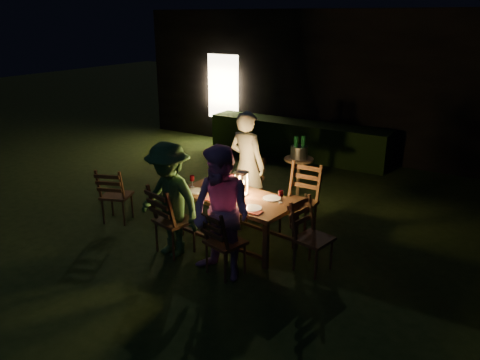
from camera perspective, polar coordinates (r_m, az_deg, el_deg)
The scene contains 29 objects.
garden_envelope at distance 12.56m, azimuth 14.04°, elevation 12.09°, with size 40.00×40.00×3.20m.
dining_table at distance 6.48m, azimuth -0.50°, elevation -2.52°, with size 1.77×1.03×0.70m.
chair_near_left at distance 6.38m, azimuth -8.08°, elevation -6.24°, with size 0.55×0.58×1.02m.
chair_near_right at distance 5.83m, azimuth -1.90°, elevation -8.90°, with size 0.52×0.54×0.94m.
chair_far_left at distance 7.42m, azimuth 0.60°, elevation -2.33°, with size 0.50×0.53×1.00m.
chair_far_right at distance 6.89m, azimuth 7.14°, elevation -4.07°, with size 0.48×0.52×1.07m.
chair_end at distance 5.99m, azimuth 8.75°, elevation -8.31°, with size 0.53×0.50×0.94m.
chair_spare at distance 7.52m, azimuth -14.78°, elevation -2.90°, with size 0.55×0.56×0.93m.
person_house_side at distance 7.27m, azimuth 0.86°, elevation 1.83°, with size 0.62×0.41×1.71m, color beige.
person_opp_right at distance 5.56m, azimuth -2.28°, elevation -4.16°, with size 0.81×0.63×1.66m, color #CE8DCB.
person_opp_left at distance 6.17m, azimuth -8.60°, elevation -2.44°, with size 1.01×0.58×1.56m, color #2C592D.
lantern at distance 6.41m, azimuth 0.13°, elevation -0.62°, with size 0.16×0.16×0.35m.
plate_far_left at distance 6.95m, azimuth -2.86°, elevation -0.34°, with size 0.25×0.25×0.01m, color white.
plate_near_left at distance 6.65m, azimuth -5.38°, elevation -1.34°, with size 0.25×0.25×0.01m, color white.
plate_far_right at distance 6.36m, azimuth 3.90°, elevation -2.25°, with size 0.25×0.25×0.01m, color white.
plate_near_right at distance 6.03m, azimuth 1.48°, elevation -3.45°, with size 0.25×0.25×0.01m, color white.
wineglass_a at distance 6.81m, azimuth -0.96°, elevation -0.02°, with size 0.06×0.06×0.18m, color #59070F, non-canonical shape.
wineglass_b at distance 6.80m, azimuth -5.84°, elevation -0.15°, with size 0.06×0.06×0.18m, color #59070F, non-canonical shape.
wineglass_c at distance 6.05m, azimuth 0.01°, elevation -2.58°, with size 0.06×0.06×0.18m, color #59070F, non-canonical shape.
wineglass_d at distance 6.22m, azimuth 4.98°, elevation -2.02°, with size 0.06×0.06×0.18m, color #59070F, non-canonical shape.
wineglass_e at distance 6.27m, azimuth -2.95°, elevation -1.77°, with size 0.06×0.06×0.18m, color silver, non-canonical shape.
bottle_table at distance 6.56m, azimuth -2.19°, elevation -0.31°, with size 0.07×0.07×0.28m, color #0F471E.
napkin_left at distance 6.32m, azimuth -3.39°, elevation -2.41°, with size 0.18×0.14×0.01m, color red.
napkin_right at distance 5.92m, azimuth 1.78°, elevation -3.93°, with size 0.18×0.14×0.01m, color red.
phone at distance 6.64m, azimuth -6.29°, elevation -1.42°, with size 0.14×0.07×0.01m, color black.
side_table at distance 8.28m, azimuth 7.17°, elevation 2.10°, with size 0.51×0.51×0.69m.
ice_bucket at distance 8.23m, azimuth 7.23°, elevation 3.38°, with size 0.30×0.30×0.22m, color #A5A8AD.
bottle_bucket_a at distance 8.20m, azimuth 6.81°, elevation 3.70°, with size 0.07×0.07×0.32m, color #0F471E.
bottle_bucket_b at distance 8.23m, azimuth 7.68°, elevation 3.73°, with size 0.07×0.07×0.32m, color #0F471E.
Camera 1 is at (3.86, -5.70, 3.05)m, focal length 35.00 mm.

